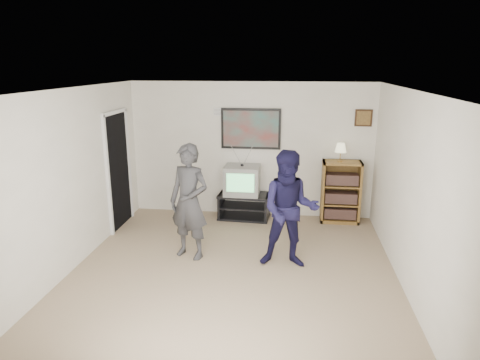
% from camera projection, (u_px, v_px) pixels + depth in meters
% --- Properties ---
extents(room_shell, '(4.51, 5.00, 2.51)m').
position_uv_depth(room_shell, '(235.00, 180.00, 5.91)').
color(room_shell, '#76614B').
rests_on(room_shell, ground).
extents(media_stand, '(0.97, 0.58, 0.47)m').
position_uv_depth(media_stand, '(244.00, 206.00, 7.99)').
color(media_stand, black).
rests_on(media_stand, room_shell).
extents(crt_television, '(0.64, 0.54, 0.54)m').
position_uv_depth(crt_television, '(242.00, 180.00, 7.86)').
color(crt_television, gray).
rests_on(crt_television, media_stand).
extents(bookshelf, '(0.69, 0.39, 1.13)m').
position_uv_depth(bookshelf, '(341.00, 192.00, 7.74)').
color(bookshelf, brown).
rests_on(bookshelf, room_shell).
extents(table_lamp, '(0.20, 0.20, 0.33)m').
position_uv_depth(table_lamp, '(340.00, 152.00, 7.56)').
color(table_lamp, '#FFFAC1').
rests_on(table_lamp, bookshelf).
extents(person_tall, '(0.73, 0.60, 1.72)m').
position_uv_depth(person_tall, '(189.00, 202.00, 6.24)').
color(person_tall, '#2F2F32').
rests_on(person_tall, room_shell).
extents(person_short, '(0.83, 0.65, 1.69)m').
position_uv_depth(person_short, '(290.00, 210.00, 5.95)').
color(person_short, black).
rests_on(person_short, room_shell).
extents(controller_left, '(0.06, 0.11, 0.03)m').
position_uv_depth(controller_left, '(191.00, 177.00, 6.33)').
color(controller_left, white).
rests_on(controller_left, person_tall).
extents(controller_right, '(0.07, 0.13, 0.04)m').
position_uv_depth(controller_right, '(293.00, 196.00, 6.11)').
color(controller_right, white).
rests_on(controller_right, person_short).
extents(poster, '(1.10, 0.03, 0.75)m').
position_uv_depth(poster, '(251.00, 129.00, 7.84)').
color(poster, black).
rests_on(poster, room_shell).
extents(air_vent, '(0.28, 0.02, 0.14)m').
position_uv_depth(air_vent, '(221.00, 112.00, 7.83)').
color(air_vent, white).
rests_on(air_vent, room_shell).
extents(small_picture, '(0.30, 0.03, 0.30)m').
position_uv_depth(small_picture, '(363.00, 118.00, 7.54)').
color(small_picture, black).
rests_on(small_picture, room_shell).
extents(doorway, '(0.03, 0.85, 2.00)m').
position_uv_depth(doorway, '(118.00, 171.00, 7.44)').
color(doorway, black).
rests_on(doorway, room_shell).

